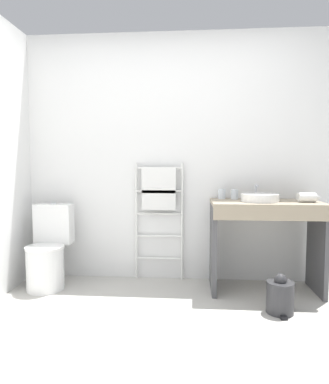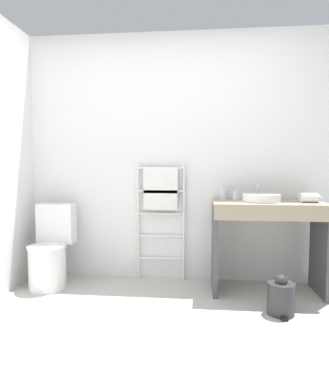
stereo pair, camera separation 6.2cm
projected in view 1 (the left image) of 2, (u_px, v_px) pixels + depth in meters
ground_plane at (153, 367)px, 1.96m from camera, size 12.00×12.00×0.00m
wall_back at (171, 158)px, 3.48m from camera, size 3.15×0.12×2.47m
toilet at (48, 253)px, 3.25m from camera, size 0.36×0.49×0.79m
towel_radiator at (159, 197)px, 3.41m from camera, size 0.49×0.06×1.18m
vanity_counter at (265, 230)px, 3.11m from camera, size 0.98×0.55×0.83m
sink_basin at (260, 197)px, 3.07m from camera, size 0.34×0.34×0.07m
faucet at (256, 190)px, 3.25m from camera, size 0.02×0.10×0.15m
cup_near_wall at (222, 194)px, 3.32m from camera, size 0.07×0.07×0.10m
cup_near_edge at (235, 194)px, 3.27m from camera, size 0.07×0.07×0.09m
hair_dryer at (307, 197)px, 3.03m from camera, size 0.19×0.18×0.09m
trash_bin at (280, 296)px, 2.68m from camera, size 0.21×0.24×0.31m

